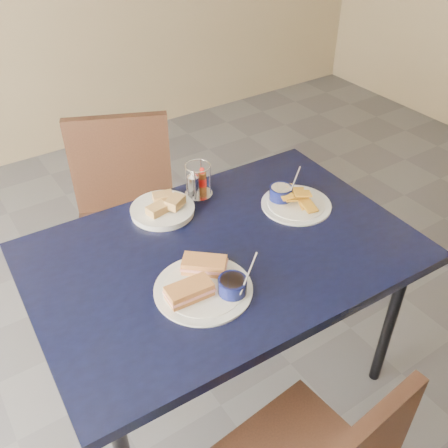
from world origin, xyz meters
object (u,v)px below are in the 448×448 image
dining_table (223,262)px  chair_far (118,210)px  plantain_plate (291,199)px  condiment_caddy (197,183)px  bread_basket (163,209)px  sandwich_plate (206,283)px

dining_table → chair_far: chair_far is taller
plantain_plate → condiment_caddy: condiment_caddy is taller
dining_table → bread_basket: 0.32m
plantain_plate → chair_far: bearing=127.6°
condiment_caddy → plantain_plate: bearing=-43.4°
chair_far → condiment_caddy: chair_far is taller
chair_far → plantain_plate: bearing=-52.4°
dining_table → sandwich_plate: (-0.15, -0.13, 0.08)m
dining_table → sandwich_plate: bearing=-139.4°
chair_far → condiment_caddy: bearing=-60.2°
dining_table → bread_basket: size_ratio=5.62×
chair_far → sandwich_plate: chair_far is taller
dining_table → sandwich_plate: sandwich_plate is taller
chair_far → sandwich_plate: 0.86m
chair_far → bread_basket: chair_far is taller
chair_far → plantain_plate: size_ratio=3.51×
plantain_plate → bread_basket: size_ratio=1.13×
plantain_plate → sandwich_plate: bearing=-157.8°
sandwich_plate → chair_far: bearing=87.1°
chair_far → condiment_caddy: 0.50m
bread_basket → condiment_caddy: bearing=11.2°
bread_basket → plantain_plate: bearing=-26.7°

